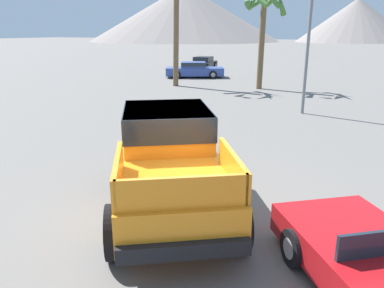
{
  "coord_description": "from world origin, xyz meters",
  "views": [
    {
      "loc": [
        3.32,
        -6.54,
        3.58
      ],
      "look_at": [
        -0.03,
        0.58,
        1.19
      ],
      "focal_mm": 35.0,
      "sensor_mm": 36.0,
      "label": 1
    }
  ],
  "objects_px": {
    "orange_pickup_truck": "(169,155)",
    "parked_car_blue": "(194,70)",
    "parked_car_dark": "(203,63)",
    "palm_tree_short": "(263,13)"
  },
  "relations": [
    {
      "from": "orange_pickup_truck",
      "to": "parked_car_blue",
      "type": "xyz_separation_m",
      "value": [
        -9.14,
        20.95,
        -0.5
      ]
    },
    {
      "from": "orange_pickup_truck",
      "to": "palm_tree_short",
      "type": "xyz_separation_m",
      "value": [
        -2.8,
        17.29,
        3.47
      ]
    },
    {
      "from": "parked_car_dark",
      "to": "parked_car_blue",
      "type": "bearing_deg",
      "value": 102.05
    },
    {
      "from": "parked_car_blue",
      "to": "parked_car_dark",
      "type": "distance_m",
      "value": 6.41
    },
    {
      "from": "parked_car_dark",
      "to": "orange_pickup_truck",
      "type": "bearing_deg",
      "value": 106.9
    },
    {
      "from": "parked_car_blue",
      "to": "palm_tree_short",
      "type": "xyz_separation_m",
      "value": [
        6.34,
        -3.66,
        3.97
      ]
    },
    {
      "from": "parked_car_blue",
      "to": "parked_car_dark",
      "type": "xyz_separation_m",
      "value": [
        -1.91,
        6.12,
        -0.0
      ]
    },
    {
      "from": "orange_pickup_truck",
      "to": "palm_tree_short",
      "type": "relative_size",
      "value": 0.86
    },
    {
      "from": "orange_pickup_truck",
      "to": "parked_car_blue",
      "type": "relative_size",
      "value": 1.08
    },
    {
      "from": "parked_car_dark",
      "to": "palm_tree_short",
      "type": "distance_m",
      "value": 13.4
    }
  ]
}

